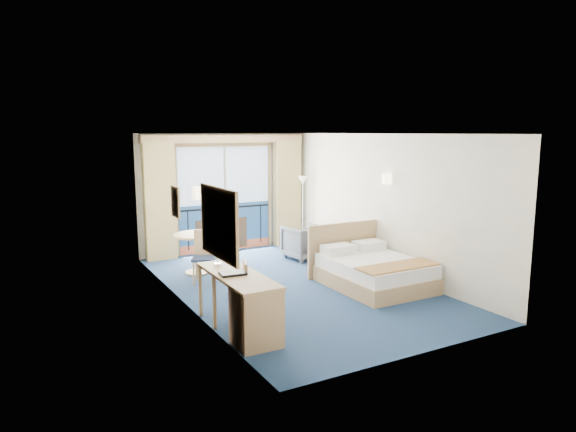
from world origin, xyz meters
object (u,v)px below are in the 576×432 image
(floor_lamp, at_px, (303,194))
(table_chair_a, at_px, (223,245))
(round_table, at_px, (197,243))
(desk, at_px, (252,309))
(bed, at_px, (372,270))
(desk_chair, at_px, (253,288))
(nightstand, at_px, (356,254))
(table_chair_b, at_px, (205,253))
(armchair, at_px, (304,242))

(floor_lamp, height_order, table_chair_a, floor_lamp)
(floor_lamp, xyz_separation_m, table_chair_a, (-2.49, -1.17, -0.75))
(floor_lamp, bearing_deg, round_table, -161.34)
(desk, distance_m, table_chair_a, 3.52)
(bed, bearing_deg, floor_lamp, 81.45)
(desk_chair, height_order, round_table, desk_chair)
(table_chair_a, bearing_deg, bed, -135.57)
(floor_lamp, distance_m, desk, 5.77)
(nightstand, height_order, desk_chair, desk_chair)
(nightstand, xyz_separation_m, desk_chair, (-3.17, -1.83, 0.26))
(floor_lamp, bearing_deg, desk, -127.02)
(table_chair_b, bearing_deg, bed, -5.69)
(desk, height_order, round_table, desk)
(armchair, bearing_deg, bed, 85.69)
(nightstand, relative_size, table_chair_b, 0.54)
(bed, bearing_deg, table_chair_a, 132.59)
(floor_lamp, xyz_separation_m, table_chair_b, (-3.04, -1.64, -0.75))
(armchair, xyz_separation_m, round_table, (-2.44, -0.01, 0.23))
(round_table, bearing_deg, table_chair_a, -18.81)
(table_chair_b, bearing_deg, nightstand, 19.43)
(nightstand, height_order, round_table, round_table)
(nightstand, bearing_deg, armchair, 117.64)
(armchair, height_order, desk_chair, desk_chair)
(table_chair_b, bearing_deg, floor_lamp, 56.31)
(armchair, distance_m, table_chair_b, 2.59)
(desk, bearing_deg, nightstand, 35.24)
(bed, relative_size, table_chair_b, 2.00)
(floor_lamp, height_order, table_chair_b, floor_lamp)
(floor_lamp, height_order, desk_chair, floor_lamp)
(table_chair_a, bearing_deg, table_chair_b, 132.14)
(table_chair_b, bearing_deg, round_table, 112.03)
(nightstand, xyz_separation_m, desk, (-3.48, -2.46, 0.19))
(table_chair_a, relative_size, table_chair_b, 0.99)
(desk, bearing_deg, floor_lamp, 52.98)
(nightstand, bearing_deg, floor_lamp, 91.09)
(nightstand, height_order, table_chair_b, table_chair_b)
(bed, bearing_deg, desk, -157.30)
(armchair, bearing_deg, round_table, -5.09)
(armchair, relative_size, table_chair_a, 0.85)
(table_chair_b, bearing_deg, desk_chair, -64.34)
(table_chair_a, bearing_deg, nightstand, -108.41)
(bed, bearing_deg, desk_chair, -167.05)
(floor_lamp, height_order, desk, floor_lamp)
(desk_chair, height_order, table_chair_a, table_chair_a)
(armchair, xyz_separation_m, floor_lamp, (0.54, 1.00, 0.92))
(bed, bearing_deg, armchair, 90.90)
(desk, bearing_deg, bed, 22.70)
(desk_chair, bearing_deg, bed, -57.17)
(table_chair_a, bearing_deg, round_table, 73.03)
(floor_lamp, relative_size, table_chair_a, 1.79)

